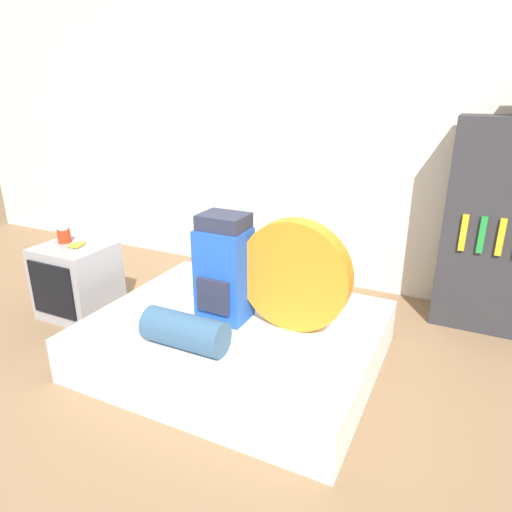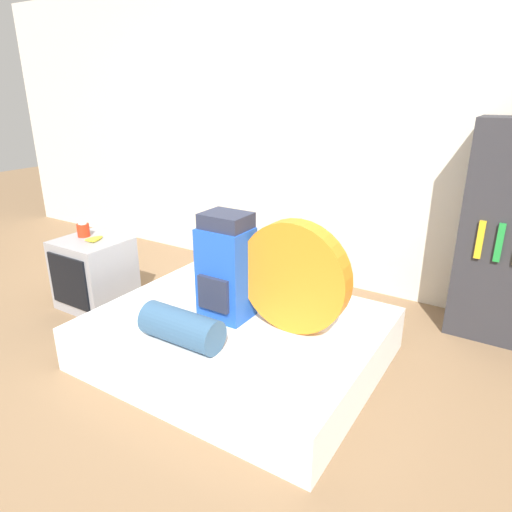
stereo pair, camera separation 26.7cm
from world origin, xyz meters
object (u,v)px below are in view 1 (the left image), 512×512
backpack (224,269)px  tent_bag (295,275)px  television (77,280)px  sleeping_roll (185,331)px  canister (64,235)px  bookshelf (510,229)px

backpack → tent_bag: tent_bag is taller
backpack → tent_bag: 0.44m
backpack → television: (-1.33, 0.04, -0.34)m
sleeping_roll → canister: canister is taller
television → bookshelf: 3.18m
tent_bag → television: 1.80m
tent_bag → television: tent_bag is taller
tent_bag → sleeping_roll: size_ratio=1.39×
backpack → canister: bearing=176.9°
tent_bag → canister: size_ratio=5.71×
sleeping_roll → television: bearing=160.9°
tent_bag → television: (-1.77, -0.04, -0.35)m
backpack → bookshelf: bookshelf is taller
tent_bag → sleeping_roll: bearing=-133.3°
backpack → canister: backpack is taller
sleeping_roll → television: television is taller
sleeping_roll → television: (-1.31, 0.45, -0.11)m
backpack → canister: size_ratio=5.68×
television → bookshelf: (2.90, 1.19, 0.47)m
backpack → bookshelf: (1.57, 1.24, 0.13)m
television → bookshelf: size_ratio=0.37×
canister → television: bearing=-17.5°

